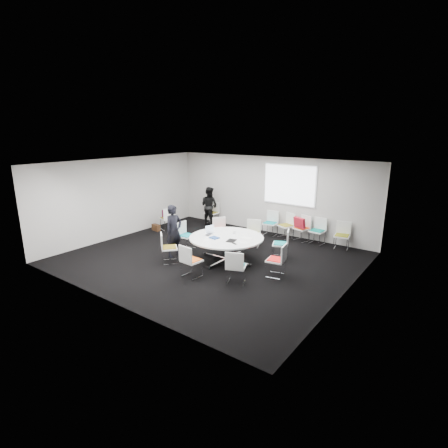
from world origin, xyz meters
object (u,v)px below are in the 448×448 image
Objects in this scene: chair_back_e at (342,241)px; brown_bag at (156,228)px; conference_table at (226,243)px; maroon_bag at (167,214)px; chair_spare_left at (167,223)px; chair_ring_h at (236,273)px; laptop at (210,234)px; chair_back_d at (317,236)px; chair_ring_f at (169,253)px; chair_ring_e at (186,241)px; person_main at (174,231)px; chair_back_b at (286,230)px; chair_ring_d at (221,236)px; chair_back_a at (270,228)px; chair_ring_b at (281,250)px; chair_ring_c at (252,239)px; person_back at (209,206)px; cup at (234,232)px; chair_back_c at (302,233)px; chair_ring_g at (191,267)px; chair_person_back at (212,217)px; chair_ring_a at (276,266)px.

chair_back_e is 2.44× the size of brown_bag.
conference_table is 4.00m from maroon_bag.
conference_table is 2.44× the size of chair_spare_left.
laptop is (-1.62, 1.02, 0.47)m from chair_ring_h.
chair_back_e is at bearing -177.46° from chair_back_d.
chair_ring_f is at bearing 39.62° from chair_back_e.
chair_ring_e reaches higher than brown_bag.
person_main is at bearing -109.77° from chair_spare_left.
maroon_bag is (-3.77, 1.33, 0.09)m from conference_table.
chair_ring_e is 3.61m from chair_back_b.
chair_ring_d and chair_back_a have the same top height.
chair_ring_b is 3.24m from person_main.
chair_ring_c is at bearing -26.97° from laptop.
person_back is at bearing 60.57° from brown_bag.
cup is 0.22× the size of maroon_bag.
brown_bag is (-5.14, 2.12, -0.16)m from chair_ring_h.
brown_bag is (-4.03, 0.60, -0.66)m from cup.
conference_table is 2.44× the size of chair_ring_e.
chair_ring_c is 1.60m from chair_back_b.
chair_ring_b is 2.25m from chair_ring_h.
chair_back_c is 2.90m from cup.
chair_ring_d reaches higher than maroon_bag.
chair_back_a is at bearing -102.35° from chair_ring_c.
chair_ring_g is at bearing 52.64° from chair_back_e.
chair_back_e reaches higher than cup.
cup is (1.50, 1.00, -0.02)m from person_main.
chair_ring_c is 1.00× the size of chair_ring_d.
chair_back_b is at bearing 22.63° from maroon_bag.
chair_back_b is 1.00× the size of chair_spare_left.
conference_table is 2.44× the size of chair_person_back.
chair_spare_left is at bearing 23.92° from chair_back_d.
chair_back_a and chair_back_b have the same top height.
person_back is (-4.65, 3.03, 0.49)m from chair_ring_a.
laptop is (0.56, -1.29, 0.47)m from chair_ring_d.
chair_back_a is at bearing -178.11° from person_back.
person_main is (-3.04, -3.68, 0.52)m from chair_back_d.
chair_back_b is (0.61, 0.04, 0.00)m from chair_back_a.
conference_table is 1.60m from chair_ring_d.
chair_ring_e is at bearing -30.65° from maroon_bag.
chair_ring_a is 1.00× the size of chair_ring_f.
chair_ring_e is (-3.35, 0.22, 0.00)m from chair_ring_a.
chair_back_e is at bearing -157.39° from chair_back_b.
chair_back_d is 1.00× the size of chair_spare_left.
chair_back_b is 2.00m from chair_back_e.
chair_back_a reaches higher than cup.
chair_back_d is 3.13m from cup.
chair_ring_f and chair_back_a have the same top height.
chair_ring_g is 1.52m from laptop.
chair_ring_h is 1.00× the size of chair_back_b.
chair_back_c is 2.44× the size of brown_bag.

